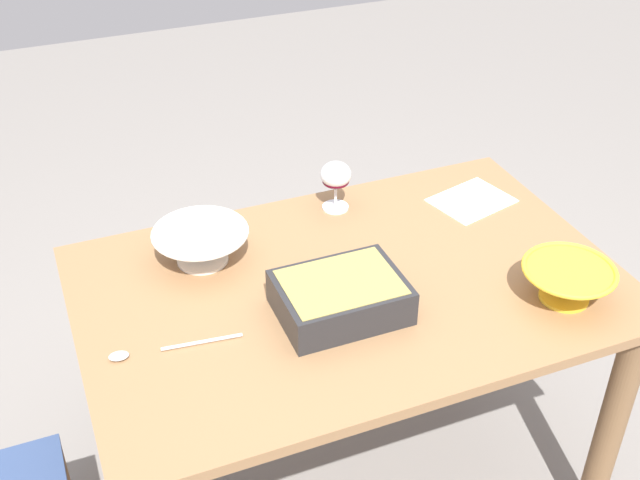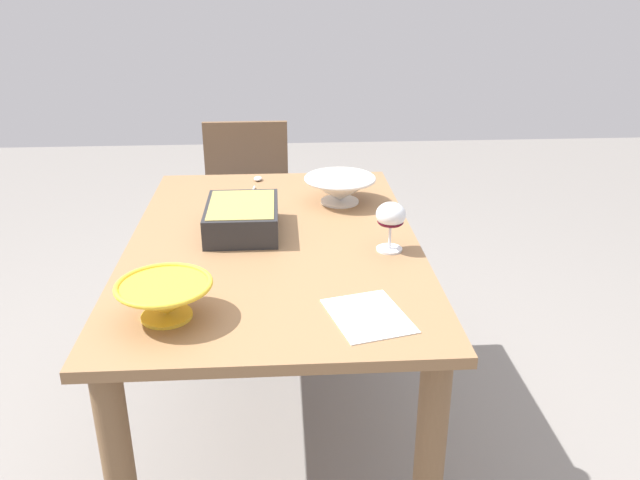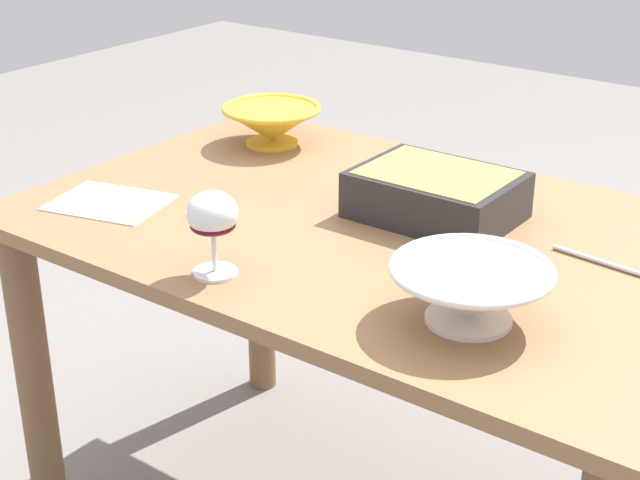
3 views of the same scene
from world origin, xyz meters
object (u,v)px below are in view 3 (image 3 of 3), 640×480
(small_bowl, at_px, (470,290))
(wine_glass, at_px, (213,218))
(casserole_dish, at_px, (436,192))
(dining_table, at_px, (375,290))
(mixing_bowl, at_px, (272,123))
(napkin, at_px, (110,203))

(small_bowl, bearing_deg, wine_glass, 14.33)
(casserole_dish, relative_size, small_bowl, 1.19)
(dining_table, height_order, small_bowl, small_bowl)
(mixing_bowl, height_order, napkin, mixing_bowl)
(small_bowl, bearing_deg, mixing_bowl, -31.82)
(small_bowl, xyz_separation_m, napkin, (0.78, -0.01, -0.05))
(napkin, bearing_deg, casserole_dish, -149.80)
(casserole_dish, height_order, small_bowl, small_bowl)
(dining_table, relative_size, casserole_dish, 4.55)
(small_bowl, relative_size, napkin, 1.14)
(casserole_dish, bearing_deg, wine_glass, 68.60)
(dining_table, distance_m, wine_glass, 0.41)
(mixing_bowl, bearing_deg, casserole_dish, 163.64)
(dining_table, bearing_deg, mixing_bowl, -28.69)
(mixing_bowl, relative_size, small_bowl, 0.91)
(dining_table, height_order, mixing_bowl, mixing_bowl)
(casserole_dish, relative_size, mixing_bowl, 1.30)
(dining_table, distance_m, casserole_dish, 0.22)
(dining_table, xyz_separation_m, napkin, (0.47, 0.22, 0.14))
(wine_glass, distance_m, small_bowl, 0.42)
(dining_table, bearing_deg, wine_glass, 73.34)
(mixing_bowl, bearing_deg, wine_glass, 121.20)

